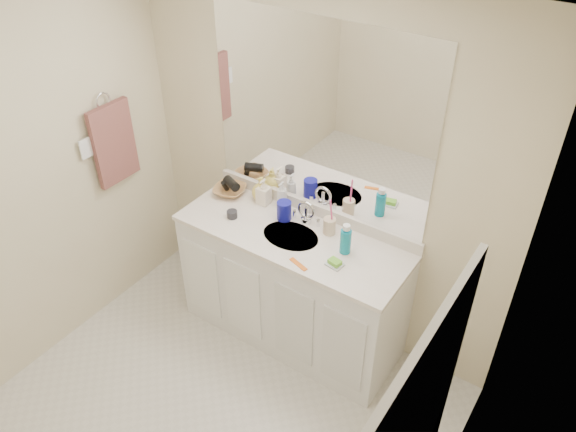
{
  "coord_description": "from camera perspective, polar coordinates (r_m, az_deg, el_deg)",
  "views": [
    {
      "loc": [
        1.53,
        -1.28,
        3.04
      ],
      "look_at": [
        0.0,
        0.97,
        1.05
      ],
      "focal_mm": 35.0,
      "sensor_mm": 36.0,
      "label": 1
    }
  ],
  "objects": [
    {
      "name": "wicker_basket",
      "position": [
        3.89,
        -5.94,
        2.61
      ],
      "size": [
        0.27,
        0.27,
        0.05
      ],
      "primitive_type": "imported",
      "rotation": [
        0.0,
        0.0,
        0.28
      ],
      "color": "#AC7845",
      "rests_on": "countertop"
    },
    {
      "name": "tan_cup",
      "position": [
        3.5,
        4.22,
        -1.0
      ],
      "size": [
        0.09,
        0.09,
        0.11
      ],
      "primitive_type": "cylinder",
      "rotation": [
        0.0,
        0.0,
        -0.22
      ],
      "color": "beige",
      "rests_on": "countertop"
    },
    {
      "name": "countertop",
      "position": [
        3.52,
        0.46,
        -2.03
      ],
      "size": [
        1.52,
        0.57,
        0.03
      ],
      "primitive_type": "cube",
      "color": "white",
      "rests_on": "vanity_cabinet"
    },
    {
      "name": "towel_ring",
      "position": [
        3.78,
        -18.28,
        11.07
      ],
      "size": [
        0.01,
        0.11,
        0.11
      ],
      "primitive_type": "torus",
      "rotation": [
        0.0,
        1.57,
        0.0
      ],
      "color": "silver",
      "rests_on": "wall_left"
    },
    {
      "name": "switch_plate",
      "position": [
        3.79,
        -19.86,
        6.48
      ],
      "size": [
        0.01,
        0.08,
        0.13
      ],
      "primitive_type": "cube",
      "color": "white",
      "rests_on": "wall_left"
    },
    {
      "name": "hand_towel",
      "position": [
        3.89,
        -17.27,
        7.04
      ],
      "size": [
        0.04,
        0.32,
        0.55
      ],
      "primitive_type": "cube",
      "color": "brown",
      "rests_on": "towel_ring"
    },
    {
      "name": "dark_jar",
      "position": [
        3.66,
        -5.7,
        0.18
      ],
      "size": [
        0.09,
        0.09,
        0.05
      ],
      "primitive_type": "cylinder",
      "rotation": [
        0.0,
        0.0,
        -0.4
      ],
      "color": "#28272D",
      "rests_on": "countertop"
    },
    {
      "name": "green_soap",
      "position": [
        3.28,
        4.78,
        -4.68
      ],
      "size": [
        0.08,
        0.07,
        0.03
      ],
      "primitive_type": "cube",
      "rotation": [
        0.0,
        0.0,
        -0.21
      ],
      "color": "#6BBE2E",
      "rests_on": "soap_dish"
    },
    {
      "name": "vanity_cabinet",
      "position": [
        3.81,
        0.42,
        -7.24
      ],
      "size": [
        1.5,
        0.55,
        0.85
      ],
      "primitive_type": "cube",
      "color": "white",
      "rests_on": "floor"
    },
    {
      "name": "soap_bottle_cream",
      "position": [
        3.74,
        -2.48,
        2.5
      ],
      "size": [
        0.09,
        0.09,
        0.18
      ],
      "primitive_type": "imported",
      "rotation": [
        0.0,
        0.0,
        0.04
      ],
      "color": "#FFEDCF",
      "rests_on": "countertop"
    },
    {
      "name": "wall_left",
      "position": [
        3.61,
        -26.72,
        1.18
      ],
      "size": [
        0.02,
        2.6,
        2.4
      ],
      "primitive_type": "cube",
      "color": "beige",
      "rests_on": "floor"
    },
    {
      "name": "blue_mug",
      "position": [
        3.6,
        -0.4,
        0.56
      ],
      "size": [
        0.11,
        0.11,
        0.13
      ],
      "primitive_type": "cylinder",
      "rotation": [
        0.0,
        0.0,
        -0.21
      ],
      "color": "#151694",
      "rests_on": "countertop"
    },
    {
      "name": "toothbrush",
      "position": [
        3.44,
        4.44,
        0.22
      ],
      "size": [
        0.02,
        0.04,
        0.22
      ],
      "primitive_type": "cylinder",
      "rotation": [
        0.14,
        0.0,
        -0.33
      ],
      "color": "#FF438D",
      "rests_on": "tan_cup"
    },
    {
      "name": "backsplash",
      "position": [
        3.67,
        2.72,
        0.73
      ],
      "size": [
        1.52,
        0.03,
        0.08
      ],
      "primitive_type": "cube",
      "color": "silver",
      "rests_on": "countertop"
    },
    {
      "name": "faucet",
      "position": [
        3.59,
        1.88,
        0.16
      ],
      "size": [
        0.02,
        0.02,
        0.11
      ],
      "primitive_type": "cylinder",
      "color": "silver",
      "rests_on": "countertop"
    },
    {
      "name": "wall_right",
      "position": [
        2.26,
        14.51,
        -20.36
      ],
      "size": [
        0.02,
        2.6,
        2.4
      ],
      "primitive_type": "cube",
      "color": "beige",
      "rests_on": "floor"
    },
    {
      "name": "orange_comb",
      "position": [
        3.29,
        1.06,
        -4.92
      ],
      "size": [
        0.14,
        0.07,
        0.01
      ],
      "primitive_type": "cube",
      "rotation": [
        0.0,
        0.0,
        -0.3
      ],
      "color": "orange",
      "rests_on": "countertop"
    },
    {
      "name": "hair_dryer",
      "position": [
        3.84,
        -5.76,
        3.31
      ],
      "size": [
        0.14,
        0.11,
        0.06
      ],
      "primitive_type": "cylinder",
      "rotation": [
        0.0,
        1.57,
        -0.4
      ],
      "color": "black",
      "rests_on": "wicker_basket"
    },
    {
      "name": "soap_bottle_yellow",
      "position": [
        3.78,
        -2.69,
        2.79
      ],
      "size": [
        0.17,
        0.17,
        0.17
      ],
      "primitive_type": "imported",
      "rotation": [
        0.0,
        0.0,
        -0.34
      ],
      "color": "#E9D25A",
      "rests_on": "countertop"
    },
    {
      "name": "soap_dish",
      "position": [
        3.29,
        4.76,
        -4.93
      ],
      "size": [
        0.1,
        0.09,
        0.01
      ],
      "primitive_type": "cube",
      "rotation": [
        0.0,
        0.0,
        -0.14
      ],
      "color": "silver",
      "rests_on": "countertop"
    },
    {
      "name": "soap_bottle_white",
      "position": [
        3.7,
        -0.61,
        2.16
      ],
      "size": [
        0.07,
        0.07,
        0.19
      ],
      "primitive_type": "imported",
      "rotation": [
        0.0,
        0.0,
        0.01
      ],
      "color": "silver",
      "rests_on": "countertop"
    },
    {
      "name": "wall_back",
      "position": [
        3.52,
        2.97,
        4.56
      ],
      "size": [
        2.6,
        0.02,
        2.4
      ],
      "primitive_type": "cube",
      "color": "beige",
      "rests_on": "floor"
    },
    {
      "name": "sink_basin",
      "position": [
        3.51,
        0.27,
        -2.16
      ],
      "size": [
        0.37,
        0.37,
        0.02
      ],
      "primitive_type": "cylinder",
      "color": "silver",
      "rests_on": "countertop"
    },
    {
      "name": "mirror",
      "position": [
        3.34,
        3.11,
        9.78
      ],
      "size": [
        1.48,
        0.01,
        1.2
      ],
      "primitive_type": "cube",
      "color": "white",
      "rests_on": "wall_back"
    },
    {
      "name": "ceiling",
      "position": [
        2.1,
        -15.82,
        17.01
      ],
      "size": [
        2.6,
        2.6,
        0.02
      ],
      "primitive_type": "cube",
      "color": "white",
      "rests_on": "wall_back"
    },
    {
      "name": "mouthwash_bottle",
      "position": [
        3.35,
        5.86,
        -2.58
      ],
      "size": [
        0.09,
        0.09,
        0.16
      ],
      "primitive_type": "cylinder",
      "rotation": [
        0.0,
        0.0,
        0.37
      ],
      "color": "#0D849F",
      "rests_on": "countertop"
    }
  ]
}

